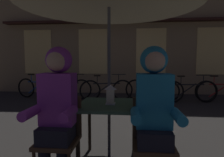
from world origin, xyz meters
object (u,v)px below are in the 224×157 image
bicycle_second (65,89)px  bicycle_fifth (190,91)px  bicycle_nearest (39,88)px  cafe_table (109,112)px  chair_right (153,137)px  bicycle_furthest (223,91)px  bicycle_third (106,90)px  chair_left (60,134)px  bicycle_fourth (152,90)px  person_right_hooded (154,103)px  lantern (110,94)px  person_left_hooded (57,101)px

bicycle_second → bicycle_fifth: (3.86, -0.09, 0.00)m
bicycle_nearest → bicycle_second: (0.96, -0.13, 0.00)m
cafe_table → chair_right: chair_right is taller
bicycle_nearest → bicycle_furthest: bearing=-0.7°
bicycle_third → bicycle_second: bearing=177.8°
chair_left → bicycle_fourth: bearing=71.2°
person_right_hooded → bicycle_fifth: person_right_hooded is taller
chair_right → bicycle_furthest: chair_right is taller
lantern → chair_left: 0.71m
lantern → chair_right: lantern is taller
lantern → person_right_hooded: bearing=-40.7°
bicycle_fifth → bicycle_third: bearing=179.1°
lantern → bicycle_second: size_ratio=0.14×
bicycle_fourth → lantern: bearing=-103.4°
bicycle_furthest → person_left_hooded: bearing=-130.2°
chair_right → bicycle_fifth: (1.57, 3.99, -0.14)m
person_left_hooded → person_right_hooded: 0.96m
bicycle_second → bicycle_fifth: same height
bicycle_second → person_right_hooded: bearing=-61.0°
chair_left → bicycle_nearest: 4.79m
bicycle_third → bicycle_furthest: 3.55m
lantern → bicycle_fourth: bearing=76.6°
cafe_table → bicycle_third: 3.71m
person_left_hooded → chair_left: bearing=90.0°
lantern → bicycle_fifth: bearing=61.0°
chair_left → bicycle_fourth: (1.41, 4.15, -0.14)m
bicycle_third → bicycle_nearest: bearing=175.6°
bicycle_second → bicycle_fifth: bearing=-1.3°
chair_left → bicycle_third: size_ratio=0.52×
person_right_hooded → bicycle_furthest: size_ratio=0.83×
bicycle_fourth → bicycle_second: bearing=-178.7°
person_right_hooded → chair_left: bearing=176.6°
chair_right → person_right_hooded: person_right_hooded is taller
chair_left → bicycle_nearest: size_ratio=0.52×
bicycle_fifth → bicycle_furthest: size_ratio=1.00×
chair_right → person_right_hooded: 0.36m
bicycle_nearest → bicycle_fourth: same height
person_left_hooded → bicycle_nearest: (-2.29, 4.27, -0.50)m
chair_right → bicycle_second: (-2.29, 4.08, -0.14)m
bicycle_second → bicycle_fourth: bearing=1.3°
chair_left → person_right_hooded: 1.03m
bicycle_third → bicycle_fifth: 2.53m
person_right_hooded → bicycle_furthest: person_right_hooded is taller
person_right_hooded → bicycle_second: bearing=119.0°
chair_right → bicycle_fourth: size_ratio=0.53×
bicycle_second → bicycle_nearest: bearing=172.5°
chair_left → bicycle_fifth: 4.73m
bicycle_furthest → chair_left: bearing=-130.6°
bicycle_nearest → bicycle_second: 0.96m
bicycle_fourth → bicycle_furthest: bearing=-0.3°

